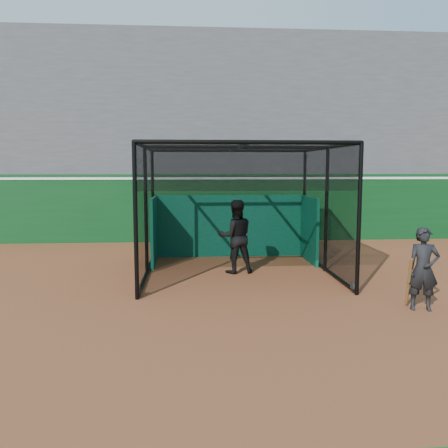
{
  "coord_description": "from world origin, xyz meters",
  "views": [
    {
      "loc": [
        -0.18,
        -9.18,
        2.73
      ],
      "look_at": [
        0.66,
        2.0,
        1.4
      ],
      "focal_mm": 38.0,
      "sensor_mm": 36.0,
      "label": 1
    }
  ],
  "objects": [
    {
      "name": "ground",
      "position": [
        0.0,
        0.0,
        0.0
      ],
      "size": [
        120.0,
        120.0,
        0.0
      ],
      "primitive_type": "plane",
      "color": "brown",
      "rests_on": "ground"
    },
    {
      "name": "outfield_wall",
      "position": [
        0.0,
        8.5,
        1.29
      ],
      "size": [
        50.0,
        0.5,
        2.5
      ],
      "color": "#0A3A15",
      "rests_on": "ground"
    },
    {
      "name": "grandstand",
      "position": [
        0.0,
        12.27,
        4.48
      ],
      "size": [
        50.0,
        7.85,
        8.95
      ],
      "color": "#4C4C4F",
      "rests_on": "ground"
    },
    {
      "name": "batting_cage",
      "position": [
        1.08,
        2.99,
        1.62
      ],
      "size": [
        4.79,
        4.9,
        3.26
      ],
      "color": "black",
      "rests_on": "ground"
    },
    {
      "name": "batter",
      "position": [
        1.03,
        2.95,
        0.96
      ],
      "size": [
        1.02,
        0.84,
        1.91
      ],
      "primitive_type": "imported",
      "rotation": [
        0.0,
        0.0,
        3.28
      ],
      "color": "black",
      "rests_on": "ground"
    },
    {
      "name": "on_deck_player",
      "position": [
        4.3,
        -0.58,
        0.8
      ],
      "size": [
        0.66,
        0.5,
        1.61
      ],
      "color": "black",
      "rests_on": "ground"
    }
  ]
}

